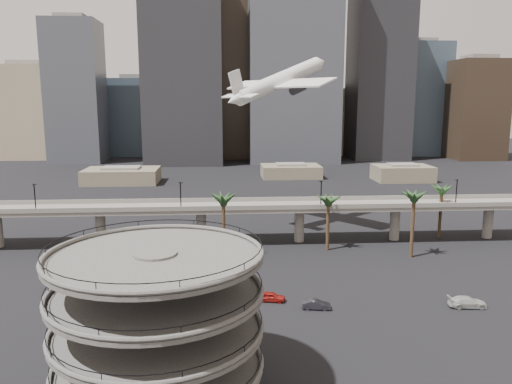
{
  "coord_description": "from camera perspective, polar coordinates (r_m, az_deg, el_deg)",
  "views": [
    {
      "loc": [
        -6.02,
        -53.18,
        31.49
      ],
      "look_at": [
        -0.58,
        28.0,
        16.47
      ],
      "focal_mm": 35.0,
      "sensor_mm": 36.0,
      "label": 1
    }
  ],
  "objects": [
    {
      "name": "skyline",
      "position": [
        271.24,
        0.65,
        12.37
      ],
      "size": [
        269.0,
        86.0,
        111.03
      ],
      "color": "#82745A",
      "rests_on": "ground"
    },
    {
      "name": "palm_trees",
      "position": [
        106.27,
        11.24,
        -0.7
      ],
      "size": [
        54.4,
        18.4,
        14.0
      ],
      "color": "#44311D",
      "rests_on": "ground"
    },
    {
      "name": "low_buildings",
      "position": [
        197.98,
        -0.05,
        2.14
      ],
      "size": [
        135.0,
        27.5,
        6.8
      ],
      "color": "brown",
      "rests_on": "ground"
    },
    {
      "name": "overpass",
      "position": [
        111.0,
        -0.63,
        -2.11
      ],
      "size": [
        130.0,
        9.3,
        14.7
      ],
      "color": "#68625C",
      "rests_on": "ground"
    },
    {
      "name": "car_b",
      "position": [
        78.66,
        6.9,
        -12.65
      ],
      "size": [
        4.57,
        2.17,
        1.45
      ],
      "primitive_type": "imported",
      "rotation": [
        0.0,
        0.0,
        1.42
      ],
      "color": "#242228",
      "rests_on": "ground"
    },
    {
      "name": "car_a",
      "position": [
        80.9,
        1.74,
        -11.87
      ],
      "size": [
        4.75,
        2.67,
        1.53
      ],
      "primitive_type": "imported",
      "rotation": [
        0.0,
        0.0,
        1.37
      ],
      "color": "maroon",
      "rests_on": "ground"
    },
    {
      "name": "car_c",
      "position": [
        85.21,
        23.01,
        -11.5
      ],
      "size": [
        5.94,
        2.81,
        1.67
      ],
      "primitive_type": "imported",
      "rotation": [
        0.0,
        0.0,
        1.49
      ],
      "color": "#B4B5B1",
      "rests_on": "ground"
    },
    {
      "name": "airborne_jet",
      "position": [
        122.45,
        2.76,
        12.57
      ],
      "size": [
        28.61,
        27.4,
        13.97
      ],
      "rotation": [
        0.0,
        -0.31,
        0.7
      ],
      "color": "silver",
      "rests_on": "ground"
    },
    {
      "name": "parking_ramp",
      "position": [
        54.19,
        -11.21,
        -13.31
      ],
      "size": [
        22.2,
        22.2,
        17.35
      ],
      "color": "#474542",
      "rests_on": "ground"
    },
    {
      "name": "ground",
      "position": [
        62.1,
        2.41,
        -20.03
      ],
      "size": [
        700.0,
        700.0,
        0.0
      ],
      "primitive_type": "plane",
      "color": "black",
      "rests_on": "ground"
    }
  ]
}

